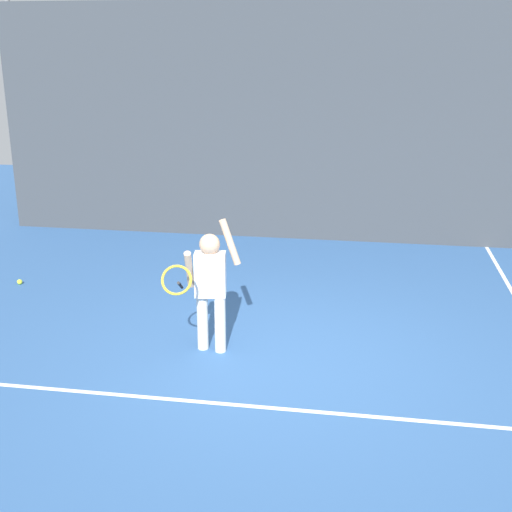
{
  "coord_description": "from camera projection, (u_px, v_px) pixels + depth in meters",
  "views": [
    {
      "loc": [
        0.7,
        -5.69,
        2.9
      ],
      "look_at": [
        -0.37,
        0.7,
        0.85
      ],
      "focal_mm": 46.42,
      "sensor_mm": 36.0,
      "label": 1
    }
  ],
  "objects": [
    {
      "name": "ground_plane",
      "position": [
        282.0,
        364.0,
        6.34
      ],
      "size": [
        20.0,
        20.0,
        0.0
      ],
      "primitive_type": "plane",
      "color": "#335B93"
    },
    {
      "name": "fence_post_1",
      "position": [
        321.0,
        119.0,
        9.97
      ],
      "size": [
        0.09,
        0.09,
        3.72
      ],
      "primitive_type": "cylinder",
      "color": "slate",
      "rests_on": "ground"
    },
    {
      "name": "court_line_baseline",
      "position": [
        269.0,
        408.0,
        5.57
      ],
      "size": [
        9.0,
        0.05,
        0.0
      ],
      "primitive_type": "cube",
      "color": "white",
      "rests_on": "ground"
    },
    {
      "name": "back_fence_windscreen",
      "position": [
        320.0,
        125.0,
        9.94
      ],
      "size": [
        10.1,
        0.08,
        3.57
      ],
      "primitive_type": "cube",
      "color": "#383D42",
      "rests_on": "ground"
    },
    {
      "name": "fence_post_0",
      "position": [
        19.0,
        114.0,
        10.74
      ],
      "size": [
        0.09,
        0.09,
        3.72
      ],
      "primitive_type": "cylinder",
      "color": "slate",
      "rests_on": "ground"
    },
    {
      "name": "tennis_player",
      "position": [
        209.0,
        282.0,
        6.41
      ],
      "size": [
        0.66,
        0.64,
        1.35
      ],
      "rotation": [
        0.0,
        0.0,
        0.14
      ],
      "color": "silver",
      "rests_on": "ground"
    },
    {
      "name": "tennis_ball_1",
      "position": [
        20.0,
        282.0,
        8.46
      ],
      "size": [
        0.07,
        0.07,
        0.07
      ],
      "primitive_type": "sphere",
      "color": "#CCE033",
      "rests_on": "ground"
    }
  ]
}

